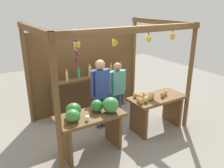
# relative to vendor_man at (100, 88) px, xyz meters

# --- Properties ---
(ground_plane) EXTENTS (12.00, 12.00, 0.00)m
(ground_plane) POSITION_rel_vendor_man_xyz_m (0.23, 0.08, -1.00)
(ground_plane) COLOR gray
(ground_plane) RESTS_ON ground
(market_stall) EXTENTS (3.22, 2.22, 2.43)m
(market_stall) POSITION_rel_vendor_man_xyz_m (0.22, 0.57, 0.43)
(market_stall) COLOR brown
(market_stall) RESTS_ON ground
(fruit_counter_left) EXTENTS (1.30, 0.65, 1.11)m
(fruit_counter_left) POSITION_rel_vendor_man_xyz_m (-0.61, -0.72, -0.26)
(fruit_counter_left) COLOR brown
(fruit_counter_left) RESTS_ON ground
(fruit_counter_right) EXTENTS (1.30, 0.64, 0.96)m
(fruit_counter_right) POSITION_rel_vendor_man_xyz_m (1.04, -0.71, -0.39)
(fruit_counter_right) COLOR brown
(fruit_counter_right) RESTS_ON ground
(bottle_shelf_unit) EXTENTS (2.07, 0.22, 1.33)m
(bottle_shelf_unit) POSITION_rel_vendor_man_xyz_m (0.19, 0.87, -0.19)
(bottle_shelf_unit) COLOR brown
(bottle_shelf_unit) RESTS_ON ground
(vendor_man) EXTENTS (0.48, 0.22, 1.65)m
(vendor_man) POSITION_rel_vendor_man_xyz_m (0.00, 0.00, 0.00)
(vendor_man) COLOR #29464D
(vendor_man) RESTS_ON ground
(vendor_woman) EXTENTS (0.48, 0.20, 1.48)m
(vendor_woman) POSITION_rel_vendor_man_xyz_m (0.55, 0.15, -0.12)
(vendor_woman) COLOR #34467A
(vendor_woman) RESTS_ON ground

